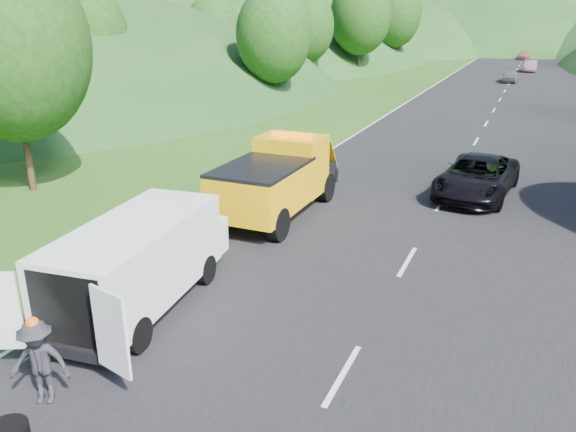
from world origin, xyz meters
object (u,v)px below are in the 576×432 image
at_px(tow_truck, 278,178).
at_px(woman, 170,268).
at_px(suitcase, 111,268).
at_px(passing_suv, 475,196).
at_px(white_van, 140,259).
at_px(worker, 46,402).
at_px(child, 152,286).

distance_m(tow_truck, woman, 5.66).
xyz_separation_m(suitcase, passing_suv, (8.39, 11.78, -0.28)).
bearing_deg(suitcase, passing_suv, 54.53).
xyz_separation_m(white_van, worker, (0.57, -3.76, -1.29)).
distance_m(tow_truck, white_van, 7.55).
xyz_separation_m(white_van, suitcase, (-1.86, 0.96, -1.01)).
bearing_deg(worker, suitcase, 93.06).
distance_m(worker, passing_suv, 17.54).
xyz_separation_m(tow_truck, child, (-0.70, -6.58, -1.37)).
height_order(woman, worker, worker).
relative_size(worker, passing_suv, 0.30).
relative_size(tow_truck, passing_suv, 1.17).
xyz_separation_m(woman, suitcase, (-1.13, -1.18, 0.28)).
xyz_separation_m(child, passing_suv, (7.03, 11.77, 0.00)).
bearing_deg(woman, worker, 166.27).
distance_m(white_van, child, 1.69).
bearing_deg(suitcase, woman, 46.32).
xyz_separation_m(tow_truck, passing_suv, (6.33, 5.19, -1.37)).
relative_size(woman, suitcase, 2.84).
distance_m(tow_truck, worker, 11.40).
height_order(white_van, passing_suv, white_van).
relative_size(tow_truck, worker, 3.83).
relative_size(woman, worker, 0.95).
distance_m(child, suitcase, 1.39).
xyz_separation_m(worker, suitcase, (-2.43, 4.72, 0.28)).
distance_m(suitcase, passing_suv, 14.46).
bearing_deg(white_van, suitcase, 146.19).
height_order(worker, passing_suv, worker).
distance_m(tow_truck, child, 6.76).
height_order(tow_truck, child, tow_truck).
relative_size(tow_truck, suitcase, 11.45).
xyz_separation_m(white_van, passing_suv, (6.53, 12.74, -1.29)).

